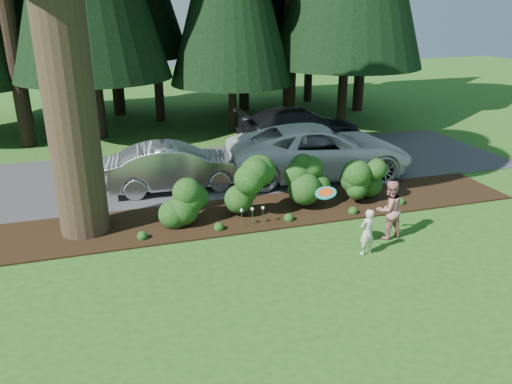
# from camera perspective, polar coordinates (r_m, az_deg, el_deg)

# --- Properties ---
(ground) EXTENTS (80.00, 80.00, 0.00)m
(ground) POSITION_cam_1_polar(r_m,az_deg,el_deg) (11.62, 4.50, -8.51)
(ground) COLOR #295618
(ground) RESTS_ON ground
(mulch_bed) EXTENTS (16.00, 2.50, 0.05)m
(mulch_bed) POSITION_cam_1_polar(r_m,az_deg,el_deg) (14.36, -0.25, -2.40)
(mulch_bed) COLOR black
(mulch_bed) RESTS_ON ground
(driveway) EXTENTS (22.00, 6.00, 0.03)m
(driveway) POSITION_cam_1_polar(r_m,az_deg,el_deg) (18.22, -4.18, 2.58)
(driveway) COLOR #38383A
(driveway) RESTS_ON ground
(shrub_row) EXTENTS (6.53, 1.60, 1.61)m
(shrub_row) POSITION_cam_1_polar(r_m,az_deg,el_deg) (14.21, 2.84, 0.71)
(shrub_row) COLOR #143811
(shrub_row) RESTS_ON ground
(lily_cluster) EXTENTS (0.69, 0.09, 0.57)m
(lily_cluster) POSITION_cam_1_polar(r_m,az_deg,el_deg) (13.35, -0.42, -2.06)
(lily_cluster) COLOR #143811
(lily_cluster) RESTS_ON ground
(car_silver_wagon) EXTENTS (4.52, 1.64, 1.48)m
(car_silver_wagon) POSITION_cam_1_polar(r_m,az_deg,el_deg) (16.22, -9.14, 2.88)
(car_silver_wagon) COLOR #A8A8AD
(car_silver_wagon) RESTS_ON driveway
(car_white_suv) EXTENTS (6.67, 3.69, 1.77)m
(car_white_suv) POSITION_cam_1_polar(r_m,az_deg,el_deg) (17.42, 7.21, 4.72)
(car_white_suv) COLOR white
(car_white_suv) RESTS_ON driveway
(car_dark_suv) EXTENTS (5.52, 2.56, 1.56)m
(car_dark_suv) POSITION_cam_1_polar(r_m,az_deg,el_deg) (21.31, 5.05, 7.46)
(car_dark_suv) COLOR black
(car_dark_suv) RESTS_ON driveway
(child) EXTENTS (0.47, 0.37, 1.15)m
(child) POSITION_cam_1_polar(r_m,az_deg,el_deg) (12.19, 12.59, -4.48)
(child) COLOR white
(child) RESTS_ON ground
(adult) EXTENTS (0.82, 0.67, 1.55)m
(adult) POSITION_cam_1_polar(r_m,az_deg,el_deg) (13.09, 14.96, -1.95)
(adult) COLOR #B21726
(adult) RESTS_ON ground
(frisbee) EXTENTS (0.50, 0.49, 0.22)m
(frisbee) POSITION_cam_1_polar(r_m,az_deg,el_deg) (11.54, 7.97, -0.08)
(frisbee) COLOR teal
(frisbee) RESTS_ON ground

